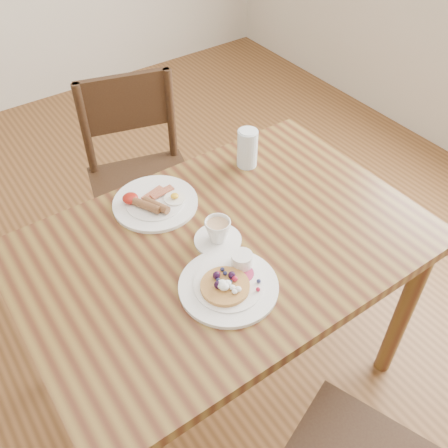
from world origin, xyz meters
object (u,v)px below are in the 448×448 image
chair_far (141,174)px  teacup_saucer (218,233)px  breakfast_plate (154,202)px  pancake_plate (229,283)px  dining_table (224,264)px  water_glass (247,148)px

chair_far → teacup_saucer: bearing=97.7°
breakfast_plate → pancake_plate: bearing=-89.8°
dining_table → water_glass: 0.42m
dining_table → pancake_plate: (-0.09, -0.15, 0.11)m
teacup_saucer → dining_table: bearing=-37.8°
chair_far → pancake_plate: 0.94m
breakfast_plate → dining_table: bearing=-71.3°
pancake_plate → breakfast_plate: 0.41m
dining_table → chair_far: (0.08, 0.73, -0.16)m
chair_far → teacup_saucer: 0.79m
chair_far → teacup_saucer: size_ratio=6.29×
teacup_saucer → breakfast_plate: bearing=106.5°
teacup_saucer → pancake_plate: bearing=-114.5°
dining_table → teacup_saucer: 0.13m
dining_table → breakfast_plate: 0.29m
water_glass → chair_far: bearing=112.4°
chair_far → breakfast_plate: 0.57m
dining_table → breakfast_plate: bearing=108.7°
dining_table → chair_far: size_ratio=1.36×
chair_far → teacup_saucer: chair_far is taller
breakfast_plate → water_glass: bearing=0.1°
dining_table → water_glass: (0.28, 0.26, 0.17)m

